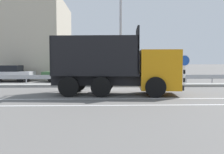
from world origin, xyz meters
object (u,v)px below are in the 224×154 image
at_px(median_road_sign, 184,70).
at_px(street_lamp_1, 121,15).
at_px(parked_car_3, 70,74).
at_px(parked_car_2, 10,73).
at_px(dump_truck, 131,71).

bearing_deg(median_road_sign, street_lamp_1, -179.29).
bearing_deg(parked_car_3, parked_car_2, 91.25).
relative_size(dump_truck, parked_car_3, 1.49).
xyz_separation_m(street_lamp_1, parked_car_2, (-9.72, 5.06, -4.41)).
xyz_separation_m(dump_truck, street_lamp_1, (-0.22, 4.56, 3.87)).
distance_m(parked_car_2, parked_car_3, 5.42).
bearing_deg(dump_truck, parked_car_2, -129.02).
bearing_deg(street_lamp_1, parked_car_2, 152.52).
distance_m(median_road_sign, street_lamp_1, 6.07).
bearing_deg(parked_car_2, street_lamp_1, -114.94).
distance_m(median_road_sign, parked_car_3, 10.14).
relative_size(dump_truck, parked_car_2, 1.64).
relative_size(median_road_sign, parked_car_2, 0.53).
height_order(street_lamp_1, parked_car_2, street_lamp_1).
xyz_separation_m(dump_truck, median_road_sign, (4.41, 4.61, -0.06)).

